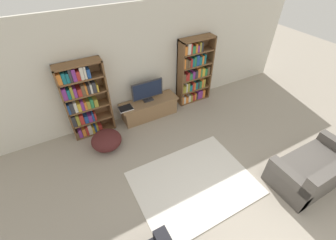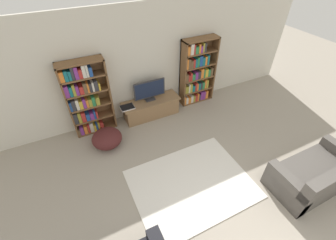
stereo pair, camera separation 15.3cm
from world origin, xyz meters
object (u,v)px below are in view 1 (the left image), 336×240
at_px(laptop, 126,108).
at_px(bookshelf_left, 84,101).
at_px(bookshelf_right, 193,72).
at_px(beanbag_ottoman, 107,140).
at_px(couch_right_sofa, 315,170).
at_px(tv_stand, 149,108).
at_px(television, 147,91).

bearing_deg(laptop, bookshelf_left, 170.01).
relative_size(bookshelf_right, beanbag_ottoman, 2.69).
bearing_deg(laptop, couch_right_sofa, -52.06).
height_order(bookshelf_left, tv_stand, bookshelf_left).
bearing_deg(couch_right_sofa, laptop, 127.94).
distance_m(television, beanbag_ottoman, 1.49).
bearing_deg(couch_right_sofa, bookshelf_right, 99.07).
xyz_separation_m(bookshelf_left, couch_right_sofa, (3.29, -3.31, -0.61)).
relative_size(bookshelf_left, bookshelf_right, 1.00).
xyz_separation_m(tv_stand, television, (0.00, 0.04, 0.50)).
height_order(tv_stand, television, television).
distance_m(bookshelf_left, couch_right_sofa, 4.71).
bearing_deg(bookshelf_right, laptop, -175.76).
relative_size(television, couch_right_sofa, 0.49).
height_order(tv_stand, couch_right_sofa, couch_right_sofa).
bearing_deg(tv_stand, laptop, -177.08).
bearing_deg(bookshelf_left, tv_stand, -4.59).
bearing_deg(television, laptop, -173.44).
relative_size(tv_stand, laptop, 4.43).
bearing_deg(bookshelf_right, television, -176.81).
distance_m(bookshelf_right, tv_stand, 1.47).
bearing_deg(laptop, bookshelf_right, 4.24).
height_order(laptop, beanbag_ottoman, laptop).
bearing_deg(television, bookshelf_right, 3.19).
relative_size(bookshelf_left, television, 2.22).
height_order(television, couch_right_sofa, television).
relative_size(laptop, couch_right_sofa, 0.20).
bearing_deg(tv_stand, beanbag_ottoman, -157.00).
relative_size(bookshelf_right, television, 2.22).
distance_m(bookshelf_left, laptop, 0.93).
xyz_separation_m(tv_stand, beanbag_ottoman, (-1.26, -0.54, -0.05)).
bearing_deg(laptop, tv_stand, 2.92).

